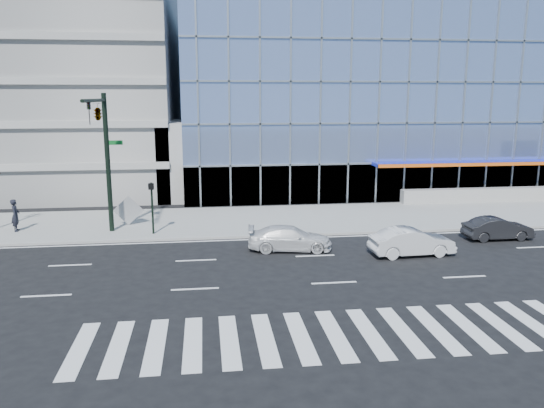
{
  "coord_description": "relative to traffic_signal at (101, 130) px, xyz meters",
  "views": [
    {
      "loc": [
        -5.48,
        -25.37,
        7.98
      ],
      "look_at": [
        -1.82,
        3.0,
        2.13
      ],
      "focal_mm": 35.0,
      "sensor_mm": 36.0,
      "label": 1
    }
  ],
  "objects": [
    {
      "name": "ground",
      "position": [
        11.0,
        -4.57,
        -6.16
      ],
      "size": [
        160.0,
        160.0,
        0.0
      ],
      "primitive_type": "plane",
      "color": "black",
      "rests_on": "ground"
    },
    {
      "name": "sidewalk",
      "position": [
        11.0,
        3.43,
        -6.09
      ],
      "size": [
        120.0,
        8.0,
        0.15
      ],
      "primitive_type": "cube",
      "color": "gray",
      "rests_on": "ground"
    },
    {
      "name": "theatre_building",
      "position": [
        25.0,
        21.43,
        1.34
      ],
      "size": [
        42.0,
        26.0,
        15.0
      ],
      "primitive_type": "cube",
      "color": "#7B96CE",
      "rests_on": "ground"
    },
    {
      "name": "parking_garage",
      "position": [
        -9.0,
        21.43,
        3.84
      ],
      "size": [
        24.0,
        24.0,
        20.0
      ],
      "primitive_type": "cube",
      "color": "gray",
      "rests_on": "ground"
    },
    {
      "name": "ramp_block",
      "position": [
        5.0,
        13.43,
        -3.16
      ],
      "size": [
        6.0,
        8.0,
        6.0
      ],
      "primitive_type": "cube",
      "color": "gray",
      "rests_on": "ground"
    },
    {
      "name": "traffic_signal",
      "position": [
        0.0,
        0.0,
        0.0
      ],
      "size": [
        1.14,
        5.74,
        8.0
      ],
      "color": "black",
      "rests_on": "sidewalk"
    },
    {
      "name": "ped_signal_post",
      "position": [
        2.5,
        0.37,
        -4.02
      ],
      "size": [
        0.3,
        0.33,
        3.0
      ],
      "color": "black",
      "rests_on": "sidewalk"
    },
    {
      "name": "white_suv",
      "position": [
        9.89,
        -3.36,
        -5.53
      ],
      "size": [
        4.57,
        2.31,
        1.27
      ],
      "primitive_type": "imported",
      "rotation": [
        0.0,
        0.0,
        1.45
      ],
      "color": "silver",
      "rests_on": "ground"
    },
    {
      "name": "white_sedan",
      "position": [
        15.89,
        -5.07,
        -5.46
      ],
      "size": [
        4.33,
        1.7,
        1.4
      ],
      "primitive_type": "imported",
      "rotation": [
        0.0,
        0.0,
        1.62
      ],
      "color": "silver",
      "rests_on": "ground"
    },
    {
      "name": "dark_sedan",
      "position": [
        21.89,
        -2.77,
        -5.53
      ],
      "size": [
        3.84,
        1.39,
        1.26
      ],
      "primitive_type": "imported",
      "rotation": [
        0.0,
        0.0,
        1.59
      ],
      "color": "black",
      "rests_on": "ground"
    },
    {
      "name": "pedestrian",
      "position": [
        -5.56,
        2.07,
        -5.06
      ],
      "size": [
        0.55,
        0.75,
        1.91
      ],
      "primitive_type": "imported",
      "rotation": [
        0.0,
        0.0,
        1.71
      ],
      "color": "black",
      "rests_on": "sidewalk"
    },
    {
      "name": "tilted_panel",
      "position": [
        0.81,
        2.77,
        -5.1
      ],
      "size": [
        1.83,
        0.28,
        1.84
      ],
      "primitive_type": "cube",
      "rotation": [
        0.0,
        0.83,
        0.12
      ],
      "color": "#979797",
      "rests_on": "sidewalk"
    }
  ]
}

